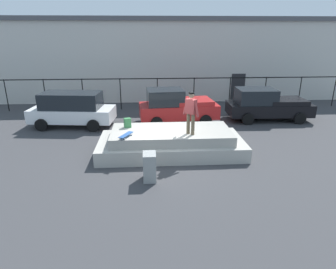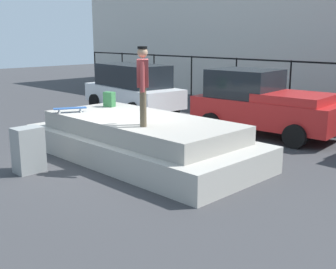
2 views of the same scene
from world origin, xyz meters
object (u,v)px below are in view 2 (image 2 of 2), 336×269
Objects in this scene: car_white_hatchback_near at (133,87)px; utility_box at (28,150)px; skateboarder at (143,81)px; backpack at (109,99)px; skateboard at (70,108)px; car_red_pickup_mid at (262,103)px.

utility_box is (4.10, -6.43, -0.47)m from car_white_hatchback_near.
car_white_hatchback_near is at bearing 141.53° from skateboarder.
utility_box is (0.91, -2.90, -0.71)m from backpack.
skateboard is at bearing -56.17° from car_white_hatchback_near.
skateboarder is 4.94m from car_red_pickup_mid.
car_white_hatchback_near reaches higher than backpack.
car_red_pickup_mid reaches higher than car_white_hatchback_near.
skateboarder reaches higher than skateboard.
car_red_pickup_mid is (-0.14, 4.83, -1.02)m from skateboarder.
skateboard is (-2.53, -0.23, -0.87)m from skateboarder.
skateboarder is at bearing 5.17° from skateboard.
car_white_hatchback_near reaches higher than skateboard.
skateboarder is 0.37× the size of car_white_hatchback_near.
backpack is 0.09× the size of car_white_hatchback_near.
backpack is at bearing 157.96° from skateboarder.
backpack is 3.12m from utility_box.
skateboarder is 1.70× the size of utility_box.
utility_box is (0.89, -1.63, -0.60)m from skateboard.
skateboarder is 0.38× the size of car_red_pickup_mid.
car_red_pickup_mid is at bearing 2.72° from car_white_hatchback_near.
car_red_pickup_mid is at bearing 91.60° from skateboarder.
skateboarder is 2.69m from skateboard.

